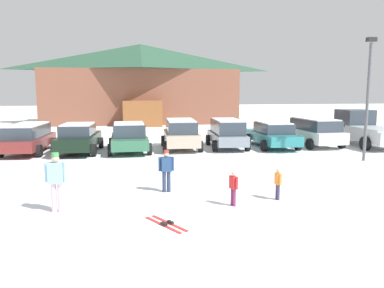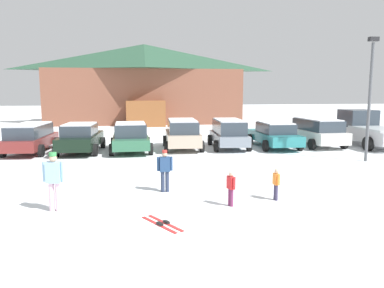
{
  "view_description": "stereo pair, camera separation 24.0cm",
  "coord_description": "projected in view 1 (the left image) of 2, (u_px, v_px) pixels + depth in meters",
  "views": [
    {
      "loc": [
        -1.93,
        -7.66,
        3.34
      ],
      "look_at": [
        0.59,
        7.63,
        1.13
      ],
      "focal_mm": 35.0,
      "sensor_mm": 36.0,
      "label": 1
    },
    {
      "loc": [
        -1.69,
        -7.69,
        3.34
      ],
      "look_at": [
        0.59,
        7.63,
        1.13
      ],
      "focal_mm": 35.0,
      "sensor_mm": 36.0,
      "label": 2
    }
  ],
  "objects": [
    {
      "name": "ground",
      "position": [
        222.0,
        243.0,
        8.26
      ],
      "size": [
        160.0,
        160.0,
        0.0
      ],
      "primitive_type": "plane",
      "color": "white"
    },
    {
      "name": "ski_lodge",
      "position": [
        141.0,
        83.0,
        39.18
      ],
      "size": [
        19.91,
        9.87,
        8.12
      ],
      "color": "brown",
      "rests_on": "ground"
    },
    {
      "name": "pair_of_skis",
      "position": [
        166.0,
        224.0,
        9.41
      ],
      "size": [
        1.0,
        1.42,
        0.08
      ],
      "color": "red",
      "rests_on": "ground"
    },
    {
      "name": "parked_maroon_van",
      "position": [
        28.0,
        137.0,
        20.12
      ],
      "size": [
        2.3,
        4.76,
        1.58
      ],
      "color": "maroon",
      "rests_on": "ground"
    },
    {
      "name": "pickup_truck",
      "position": [
        362.0,
        129.0,
        23.0
      ],
      "size": [
        2.44,
        5.76,
        2.15
      ],
      "color": "#B0B0B4",
      "rests_on": "ground"
    },
    {
      "name": "lamp_post",
      "position": [
        368.0,
        93.0,
        17.55
      ],
      "size": [
        0.44,
        0.24,
        5.77
      ],
      "color": "#515459",
      "rests_on": "ground"
    },
    {
      "name": "parked_black_sedan",
      "position": [
        79.0,
        138.0,
        20.26
      ],
      "size": [
        2.36,
        4.59,
        1.59
      ],
      "color": "black",
      "rests_on": "ground"
    },
    {
      "name": "parked_teal_hatchback",
      "position": [
        272.0,
        134.0,
        22.19
      ],
      "size": [
        2.24,
        4.78,
        1.52
      ],
      "color": "teal",
      "rests_on": "ground"
    },
    {
      "name": "skier_child_in_red_jacket",
      "position": [
        233.0,
        186.0,
        10.87
      ],
      "size": [
        0.22,
        0.37,
        1.05
      ],
      "color": "#752D55",
      "rests_on": "ground"
    },
    {
      "name": "parked_grey_wagon",
      "position": [
        227.0,
        133.0,
        21.87
      ],
      "size": [
        2.25,
        4.29,
        1.68
      ],
      "color": "gray",
      "rests_on": "ground"
    },
    {
      "name": "skier_adult_in_blue_parka",
      "position": [
        56.0,
        179.0,
        10.27
      ],
      "size": [
        0.61,
        0.3,
        1.67
      ],
      "color": "silver",
      "rests_on": "ground"
    },
    {
      "name": "parked_white_suv",
      "position": [
        314.0,
        131.0,
        22.79
      ],
      "size": [
        2.35,
        4.54,
        1.68
      ],
      "color": "white",
      "rests_on": "ground"
    },
    {
      "name": "skier_child_in_orange_jacket",
      "position": [
        278.0,
        182.0,
        11.49
      ],
      "size": [
        0.15,
        0.37,
        0.99
      ],
      "color": "#3C3656",
      "rests_on": "ground"
    },
    {
      "name": "parked_beige_suv",
      "position": [
        181.0,
        133.0,
        21.48
      ],
      "size": [
        2.32,
        4.18,
        1.7
      ],
      "color": "#B7A28D",
      "rests_on": "ground"
    },
    {
      "name": "skier_teen_in_navy_coat",
      "position": [
        166.0,
        168.0,
        12.34
      ],
      "size": [
        0.52,
        0.21,
        1.41
      ],
      "color": "#2B344E",
      "rests_on": "ground"
    },
    {
      "name": "parked_green_coupe",
      "position": [
        129.0,
        137.0,
        20.49
      ],
      "size": [
        2.33,
        4.27,
        1.62
      ],
      "color": "#2E6547",
      "rests_on": "ground"
    }
  ]
}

